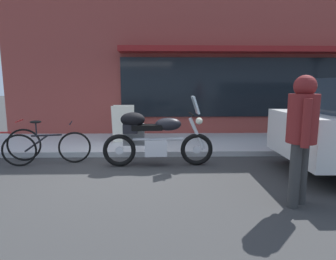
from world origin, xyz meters
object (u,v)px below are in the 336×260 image
(touring_motorcycle, at_px, (152,136))
(pedestrian_walking, at_px, (302,126))
(parked_bicycle, at_px, (47,147))
(sandwich_board_sign, at_px, (123,124))

(touring_motorcycle, height_order, pedestrian_walking, pedestrian_walking)
(touring_motorcycle, relative_size, parked_bicycle, 1.32)
(pedestrian_walking, distance_m, sandwich_board_sign, 4.74)
(touring_motorcycle, xyz_separation_m, sandwich_board_sign, (-0.81, 1.80, 0.00))
(touring_motorcycle, bearing_deg, pedestrian_walking, -44.20)
(touring_motorcycle, distance_m, pedestrian_walking, 2.86)
(sandwich_board_sign, bearing_deg, parked_bicycle, -128.31)
(parked_bicycle, relative_size, sandwich_board_sign, 1.73)
(parked_bicycle, relative_size, pedestrian_walking, 0.96)
(pedestrian_walking, xyz_separation_m, sandwich_board_sign, (-2.83, 3.76, -0.48))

